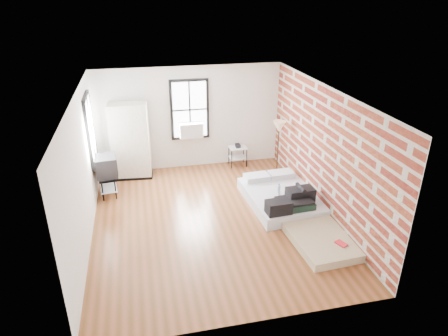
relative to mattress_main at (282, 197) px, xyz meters
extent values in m
plane|color=brown|center=(-1.75, -0.36, -0.18)|extent=(6.00, 6.00, 0.00)
cube|color=silver|center=(-1.75, 2.64, 1.22)|extent=(5.00, 0.01, 2.80)
cube|color=silver|center=(-1.75, -3.36, 1.22)|extent=(5.00, 0.01, 2.80)
cube|color=silver|center=(-4.25, -0.36, 1.22)|extent=(0.01, 6.00, 2.80)
cube|color=brown|center=(0.75, -0.36, 1.22)|extent=(0.02, 6.00, 2.80)
cube|color=white|center=(-1.75, -0.36, 2.62)|extent=(5.00, 6.00, 0.01)
cube|color=white|center=(-1.75, 2.59, 1.47)|extent=(0.90, 0.02, 1.50)
cube|color=black|center=(-2.23, 2.61, 1.47)|extent=(0.07, 0.08, 1.64)
cube|color=black|center=(-1.26, 2.61, 1.47)|extent=(0.07, 0.08, 1.64)
cube|color=black|center=(-1.75, 2.61, 2.25)|extent=(0.90, 0.08, 0.07)
cube|color=black|center=(-1.75, 2.61, 0.68)|extent=(0.90, 0.08, 0.07)
cube|color=black|center=(-1.75, 2.58, 1.47)|extent=(0.04, 0.02, 1.50)
cube|color=black|center=(-1.75, 2.58, 1.47)|extent=(0.90, 0.02, 0.04)
cube|color=silver|center=(-1.75, 2.47, 0.94)|extent=(0.62, 0.30, 0.40)
cube|color=white|center=(-4.20, 1.44, 1.47)|extent=(0.02, 0.90, 1.50)
cube|color=black|center=(-4.22, 0.96, 1.47)|extent=(0.08, 0.07, 1.64)
cube|color=black|center=(-4.22, 1.93, 1.47)|extent=(0.08, 0.07, 1.64)
cube|color=black|center=(-4.22, 1.44, 2.25)|extent=(0.08, 0.90, 0.07)
cube|color=black|center=(-4.22, 1.44, 0.68)|extent=(0.08, 0.90, 0.07)
cube|color=black|center=(-4.19, 1.44, 1.47)|extent=(0.02, 0.04, 1.50)
cube|color=black|center=(-4.19, 1.44, 1.47)|extent=(0.02, 0.90, 0.04)
cube|color=white|center=(0.00, 0.02, -0.05)|extent=(1.64, 2.15, 0.27)
cube|color=white|center=(-0.37, 0.82, 0.16)|extent=(0.62, 0.41, 0.13)
cube|color=white|center=(0.28, 0.86, 0.16)|extent=(0.62, 0.41, 0.13)
cube|color=black|center=(0.25, -0.45, 0.25)|extent=(0.62, 0.38, 0.33)
cylinder|color=black|center=(0.25, -0.45, 0.44)|extent=(0.11, 0.39, 0.09)
cube|color=black|center=(-0.38, -0.82, 0.23)|extent=(0.54, 0.36, 0.28)
cylinder|color=silver|center=(-0.10, -0.04, 0.21)|extent=(0.08, 0.08, 0.24)
cylinder|color=blue|center=(-0.10, -0.04, 0.35)|extent=(0.04, 0.04, 0.03)
cube|color=#C5B88E|center=(0.20, -1.41, -0.10)|extent=(1.25, 2.18, 0.17)
cube|color=black|center=(0.04, -0.64, 0.11)|extent=(0.81, 0.61, 0.24)
cube|color=black|center=(0.04, -0.64, 0.25)|extent=(0.77, 0.56, 0.04)
cube|color=red|center=(0.47, -2.01, 0.00)|extent=(0.22, 0.26, 0.03)
cube|color=black|center=(-3.37, 2.29, -0.15)|extent=(1.06, 0.68, 0.06)
cube|color=#EEE3C8|center=(-3.37, 2.29, 0.85)|extent=(1.02, 0.63, 1.94)
cylinder|color=black|center=(-0.68, 2.19, 0.09)|extent=(0.02, 0.02, 0.54)
cylinder|color=black|center=(-0.25, 2.20, 0.09)|extent=(0.02, 0.02, 0.54)
cylinder|color=black|center=(-0.68, 2.53, 0.09)|extent=(0.02, 0.02, 0.54)
cylinder|color=black|center=(-0.25, 2.53, 0.09)|extent=(0.02, 0.02, 0.54)
cube|color=silver|center=(-0.46, 2.36, 0.36)|extent=(0.49, 0.40, 0.02)
cube|color=silver|center=(-0.46, 2.36, 0.06)|extent=(0.47, 0.38, 0.02)
cube|color=black|center=(-0.46, 2.36, 0.42)|extent=(0.12, 0.18, 0.10)
cylinder|color=black|center=(0.40, 1.51, -0.17)|extent=(0.22, 0.22, 0.03)
cylinder|color=black|center=(0.40, 1.51, 0.49)|extent=(0.03, 0.03, 1.31)
cone|color=#D5B289|center=(0.40, 1.51, 1.19)|extent=(0.32, 0.32, 0.29)
cylinder|color=black|center=(-4.09, 1.05, 0.06)|extent=(0.03, 0.03, 0.49)
cylinder|color=black|center=(-3.79, 1.07, 0.06)|extent=(0.03, 0.03, 0.49)
cylinder|color=black|center=(-4.14, 1.64, 0.06)|extent=(0.03, 0.03, 0.49)
cylinder|color=black|center=(-3.85, 1.66, 0.06)|extent=(0.03, 0.03, 0.49)
cube|color=black|center=(-3.97, 1.35, 0.31)|extent=(0.46, 0.75, 0.03)
cube|color=silver|center=(-3.97, 1.35, 0.02)|extent=(0.44, 0.72, 0.02)
cube|color=black|center=(-3.97, 1.35, 0.57)|extent=(0.55, 0.62, 0.49)
cube|color=black|center=(-3.72, 1.38, 0.57)|extent=(0.06, 0.47, 0.40)
camera|label=1|loc=(-3.09, -7.70, 4.47)|focal=32.00mm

